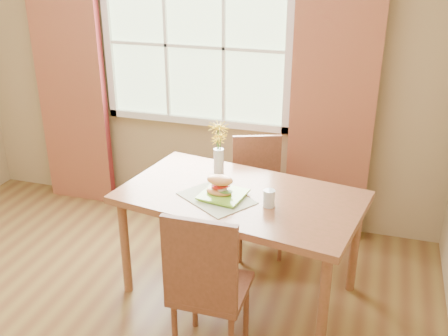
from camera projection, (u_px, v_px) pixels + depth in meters
The scene contains 12 objects.
room at pixel (70, 143), 2.69m from camera, with size 4.24×3.84×2.74m.
window at pixel (195, 46), 4.26m from camera, with size 1.62×0.06×1.32m.
curtain_left at pixel (71, 86), 4.66m from camera, with size 0.65×0.08×2.20m, color maroon.
curtain_right at pixel (332, 109), 4.03m from camera, with size 0.65×0.08×2.20m, color maroon.
dining_table at pixel (241, 205), 3.48m from camera, with size 1.69×1.13×0.76m.
chair_near at pixel (206, 283), 2.92m from camera, with size 0.42×0.42×1.01m.
chair_far at pixel (258, 190), 4.10m from camera, with size 0.49×0.49×0.92m.
placemat at pixel (216, 198), 3.39m from camera, with size 0.45×0.33×0.01m, color beige.
plate at pixel (223, 196), 3.40m from camera, with size 0.27×0.27×0.01m, color #82CD33.
croissant_sandwich at pixel (220, 185), 3.38m from camera, with size 0.19×0.14×0.13m.
water_glass at pixel (269, 199), 3.28m from camera, with size 0.07×0.07×0.11m.
flower_vase at pixel (219, 143), 3.67m from camera, with size 0.15×0.15×0.38m.
Camera 1 is at (1.50, -2.16, 2.32)m, focal length 42.00 mm.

